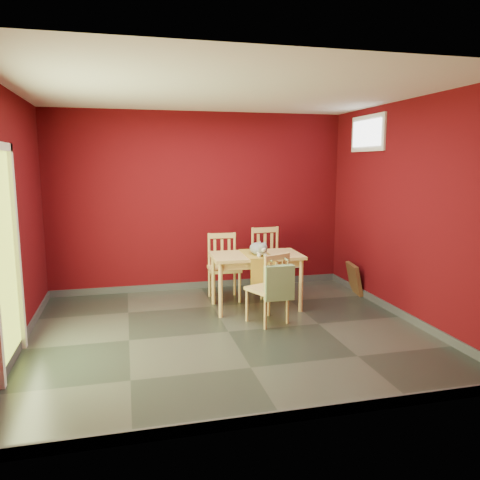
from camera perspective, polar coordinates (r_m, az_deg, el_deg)
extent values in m
plane|color=#2D342D|center=(5.54, -1.42, -11.11)|extent=(4.50, 4.50, 0.00)
plane|color=#51080D|center=(7.18, -4.91, 4.63)|extent=(4.50, 0.00, 4.50)
plane|color=#51080D|center=(3.32, 5.93, -0.87)|extent=(4.50, 0.00, 4.50)
plane|color=#51080D|center=(5.23, -26.34, 1.95)|extent=(0.00, 4.00, 4.00)
plane|color=#51080D|center=(6.11, 19.63, 3.30)|extent=(0.00, 4.00, 4.00)
plane|color=white|center=(5.25, -1.55, 17.72)|extent=(4.50, 4.50, 0.00)
cube|color=#3F4244|center=(7.39, -4.76, -5.47)|extent=(4.50, 0.02, 0.10)
cube|color=#3F4244|center=(3.78, 5.51, -20.61)|extent=(4.50, 0.02, 0.10)
cube|color=#3F4244|center=(5.53, -25.22, -11.53)|extent=(0.03, 4.00, 0.10)
cube|color=#3F4244|center=(6.36, 18.89, -8.42)|extent=(0.03, 4.00, 0.10)
cube|color=#B7D838|center=(4.89, -26.92, -2.41)|extent=(0.02, 0.85, 2.05)
cube|color=white|center=(5.33, -25.61, -0.99)|extent=(0.06, 0.08, 2.13)
cube|color=white|center=(6.94, 15.33, 12.44)|extent=(0.03, 0.90, 0.50)
cube|color=white|center=(6.93, 15.17, 12.45)|extent=(0.02, 0.76, 0.36)
cube|color=silver|center=(7.74, 7.01, -2.94)|extent=(0.08, 0.02, 0.12)
cube|color=#DCB366|center=(6.23, 1.98, -1.90)|extent=(1.20, 0.72, 0.04)
cube|color=#DCB366|center=(6.24, 1.98, -2.52)|extent=(1.08, 0.60, 0.10)
cylinder|color=#DCB366|center=(5.93, -2.38, -6.16)|extent=(0.06, 0.06, 0.70)
cylinder|color=#DCB366|center=(6.48, -3.27, -4.83)|extent=(0.06, 0.06, 0.70)
cylinder|color=#DCB366|center=(6.20, 7.44, -5.55)|extent=(0.06, 0.06, 0.70)
cylinder|color=#DCB366|center=(6.72, 5.79, -4.34)|extent=(0.06, 0.06, 0.70)
cube|color=#AD8A2C|center=(6.22, 1.99, -1.67)|extent=(0.35, 0.70, 0.01)
cube|color=#AD8A2C|center=(5.93, 2.89, -3.97)|extent=(0.33, 0.02, 0.34)
cube|color=#DCB366|center=(6.67, -1.94, -3.53)|extent=(0.46, 0.46, 0.04)
cylinder|color=#DCB366|center=(6.52, -3.30, -5.98)|extent=(0.04, 0.04, 0.43)
cylinder|color=#DCB366|center=(6.88, -3.74, -5.16)|extent=(0.04, 0.04, 0.43)
cylinder|color=#DCB366|center=(6.58, -0.03, -5.82)|extent=(0.04, 0.04, 0.43)
cylinder|color=#DCB366|center=(6.94, -0.65, -5.02)|extent=(0.04, 0.04, 0.43)
cylinder|color=#DCB366|center=(6.77, -3.79, -1.13)|extent=(0.04, 0.04, 0.47)
cylinder|color=#DCB366|center=(6.83, -0.66, -1.02)|extent=(0.04, 0.04, 0.47)
cube|color=#DCB366|center=(6.77, -2.23, 0.53)|extent=(0.40, 0.05, 0.07)
cube|color=#DCB366|center=(6.79, -3.08, -1.46)|extent=(0.04, 0.02, 0.37)
cube|color=#DCB366|center=(6.81, -2.21, -1.43)|extent=(0.04, 0.02, 0.37)
cube|color=#DCB366|center=(6.83, -1.35, -1.39)|extent=(0.04, 0.02, 0.37)
cube|color=#DCB366|center=(6.94, 3.63, -2.85)|extent=(0.49, 0.49, 0.04)
cylinder|color=#DCB366|center=(6.75, 2.66, -5.35)|extent=(0.04, 0.04, 0.45)
cylinder|color=#DCB366|center=(7.11, 1.53, -4.58)|extent=(0.04, 0.04, 0.45)
cylinder|color=#DCB366|center=(6.90, 5.75, -5.07)|extent=(0.04, 0.04, 0.45)
cylinder|color=#DCB366|center=(7.25, 4.49, -4.34)|extent=(0.04, 0.04, 0.45)
cylinder|color=#DCB366|center=(7.00, 1.55, -0.48)|extent=(0.04, 0.04, 0.49)
cylinder|color=#DCB366|center=(7.14, 4.54, -0.31)|extent=(0.04, 0.04, 0.49)
cube|color=#DCB366|center=(7.04, 3.07, 1.23)|extent=(0.42, 0.07, 0.08)
cube|color=#DCB366|center=(7.04, 2.22, -0.79)|extent=(0.04, 0.02, 0.38)
cube|color=#DCB366|center=(7.08, 3.06, -0.75)|extent=(0.04, 0.02, 0.38)
cube|color=#DCB366|center=(7.12, 3.88, -0.70)|extent=(0.04, 0.02, 0.38)
cube|color=#DCB366|center=(5.73, 3.34, -5.98)|extent=(0.54, 0.54, 0.04)
cylinder|color=#DCB366|center=(6.03, 3.53, -7.38)|extent=(0.04, 0.04, 0.40)
cylinder|color=#DCB366|center=(5.78, 5.82, -8.17)|extent=(0.04, 0.04, 0.40)
cylinder|color=#DCB366|center=(5.82, 0.85, -7.99)|extent=(0.04, 0.04, 0.40)
cylinder|color=#DCB366|center=(5.56, 3.10, -8.85)|extent=(0.04, 0.04, 0.40)
cylinder|color=#DCB366|center=(5.66, 5.89, -3.71)|extent=(0.04, 0.04, 0.44)
cylinder|color=#DCB366|center=(5.43, 3.14, -4.22)|extent=(0.04, 0.04, 0.44)
cube|color=#DCB366|center=(5.51, 4.57, -2.12)|extent=(0.36, 0.18, 0.07)
cube|color=#DCB366|center=(5.62, 5.29, -4.21)|extent=(0.04, 0.03, 0.34)
cube|color=#DCB366|center=(5.55, 4.54, -4.36)|extent=(0.04, 0.03, 0.34)
cube|color=#DCB366|center=(5.49, 3.77, -4.51)|extent=(0.04, 0.03, 0.34)
cube|color=#74945F|center=(5.50, 4.79, -5.22)|extent=(0.35, 0.11, 0.41)
cylinder|color=#74945F|center=(5.46, 3.66, -2.43)|extent=(0.02, 0.17, 0.02)
cylinder|color=#74945F|center=(5.52, 5.59, -2.32)|extent=(0.02, 0.17, 0.02)
cube|color=brown|center=(7.24, 13.76, -4.59)|extent=(0.22, 0.47, 0.45)
cube|color=black|center=(7.24, 13.72, -4.59)|extent=(0.15, 0.33, 0.32)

